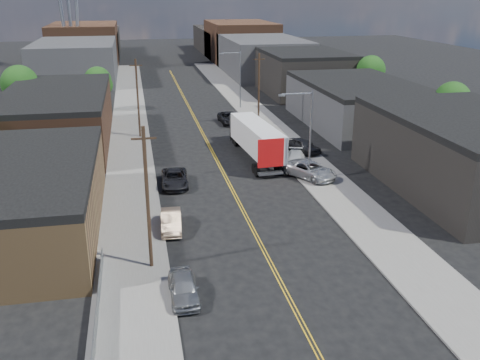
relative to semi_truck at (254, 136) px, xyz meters
name	(u,v)px	position (x,y,z in m)	size (l,w,h in m)	color
ground	(191,110)	(-4.38, 25.93, -2.37)	(260.00, 260.00, 0.00)	black
centerline	(203,134)	(-4.38, 10.93, -2.36)	(0.32, 120.00, 0.01)	gold
sidewalk_left	(130,137)	(-13.88, 10.93, -2.29)	(5.00, 140.00, 0.15)	slate
sidewalk_right	(273,130)	(5.12, 10.93, -2.29)	(5.00, 140.00, 0.15)	slate
warehouse_tan	(18,198)	(-22.38, -16.07, 0.43)	(12.00, 22.00, 5.60)	brown
warehouse_brown	(58,117)	(-22.38, 9.93, 0.93)	(12.00, 26.00, 6.60)	#4C2E1E
industrial_right_a	(468,153)	(17.61, -14.07, 1.18)	(14.00, 22.00, 7.10)	black
industrial_right_b	(358,103)	(17.62, 11.93, 0.68)	(14.00, 24.00, 6.10)	#333335
industrial_right_c	(302,71)	(17.62, 37.93, 1.43)	(14.00, 22.00, 7.60)	black
skyline_left_a	(77,61)	(-24.38, 60.93, 1.63)	(16.00, 30.00, 8.00)	#333335
skyline_right_a	(262,56)	(15.62, 60.93, 1.63)	(16.00, 30.00, 8.00)	#333335
skyline_left_b	(85,44)	(-24.38, 85.93, 2.63)	(16.00, 26.00, 10.00)	#4C2E1E
skyline_right_b	(240,41)	(15.62, 85.93, 2.63)	(16.00, 26.00, 10.00)	#4C2E1E
skyline_left_c	(91,43)	(-24.38, 105.93, 1.13)	(16.00, 40.00, 7.00)	black
skyline_right_c	(227,41)	(15.62, 105.93, 1.13)	(16.00, 40.00, 7.00)	black
streetlight_near	(307,129)	(3.22, -9.07, 2.96)	(3.39, 0.25, 9.00)	gray
streetlight_far	(238,75)	(3.22, 25.93, 2.96)	(3.39, 0.25, 9.00)	gray
utility_pole_left_near	(147,198)	(-12.58, -24.07, 2.77)	(1.60, 0.26, 10.00)	black
utility_pole_left_far	(138,98)	(-12.58, 10.93, 2.77)	(1.60, 0.26, 10.00)	black
utility_pole_right	(259,89)	(3.82, 13.93, 2.77)	(1.60, 0.26, 10.00)	black
chainlink_fence	(97,319)	(-15.88, -30.57, -1.71)	(0.05, 16.00, 1.22)	slate
tree_left_mid	(20,86)	(-28.32, 20.93, 3.11)	(5.10, 5.04, 8.37)	black
tree_left_far	(98,82)	(-18.32, 27.93, 2.20)	(4.35, 4.20, 6.97)	black
tree_right_near	(452,102)	(25.68, 1.93, 2.50)	(4.60, 4.48, 7.44)	black
tree_right_far	(371,72)	(25.68, 25.93, 2.81)	(4.85, 4.76, 7.91)	black
semi_truck	(254,136)	(0.00, 0.00, 0.00)	(3.65, 16.05, 4.16)	silver
car_left_a	(184,288)	(-10.78, -28.37, -1.62)	(1.77, 4.41, 1.50)	gray
car_left_b	(171,221)	(-10.78, -18.16, -1.63)	(1.57, 4.51, 1.49)	#997E64
car_left_c	(175,178)	(-9.68, -8.07, -1.61)	(2.51, 5.44, 1.51)	black
car_right_lot_a	(310,170)	(3.82, -8.72, -1.39)	(2.74, 5.94, 1.65)	#B8BBBE
car_right_lot_b	(296,158)	(3.82, -3.96, -1.58)	(1.78, 4.38, 1.27)	silver
car_right_lot_c	(303,146)	(5.89, -0.07, -1.40)	(1.93, 4.79, 1.63)	black
car_ahead_truck	(230,118)	(0.12, 16.17, -1.58)	(2.61, 5.67, 1.57)	black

